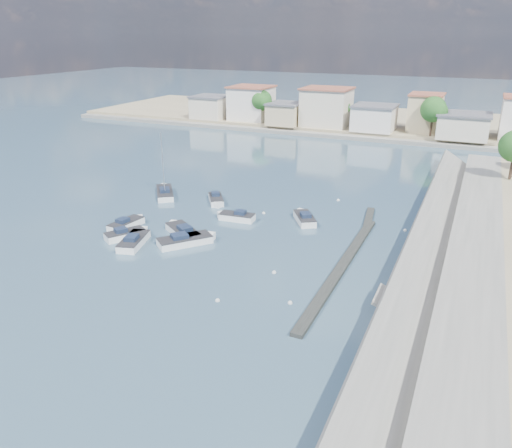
{
  "coord_description": "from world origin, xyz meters",
  "views": [
    {
      "loc": [
        17.25,
        -32.93,
        21.29
      ],
      "look_at": [
        -3.9,
        13.97,
        1.4
      ],
      "focal_mm": 35.0,
      "sensor_mm": 36.0,
      "label": 1
    }
  ],
  "objects_px": {
    "sailboat": "(165,192)",
    "motorboat_g": "(216,200)",
    "motorboat_d": "(235,217)",
    "motorboat_e": "(128,224)",
    "motorboat_c": "(182,231)",
    "motorboat_a": "(135,241)",
    "motorboat_f": "(304,218)",
    "motorboat_h": "(188,240)",
    "motorboat_b": "(127,234)"
  },
  "relations": [
    {
      "from": "motorboat_a",
      "to": "motorboat_b",
      "type": "bearing_deg",
      "value": 149.74
    },
    {
      "from": "motorboat_b",
      "to": "motorboat_g",
      "type": "distance_m",
      "value": 14.97
    },
    {
      "from": "motorboat_b",
      "to": "sailboat",
      "type": "distance_m",
      "value": 15.43
    },
    {
      "from": "motorboat_d",
      "to": "motorboat_e",
      "type": "bearing_deg",
      "value": -145.2
    },
    {
      "from": "motorboat_e",
      "to": "motorboat_g",
      "type": "relative_size",
      "value": 1.12
    },
    {
      "from": "sailboat",
      "to": "motorboat_d",
      "type": "bearing_deg",
      "value": -19.49
    },
    {
      "from": "motorboat_c",
      "to": "motorboat_g",
      "type": "height_order",
      "value": "same"
    },
    {
      "from": "sailboat",
      "to": "motorboat_h",
      "type": "bearing_deg",
      "value": -48.21
    },
    {
      "from": "motorboat_e",
      "to": "motorboat_d",
      "type": "bearing_deg",
      "value": 34.8
    },
    {
      "from": "motorboat_a",
      "to": "motorboat_e",
      "type": "relative_size",
      "value": 1.14
    },
    {
      "from": "motorboat_e",
      "to": "motorboat_h",
      "type": "distance_m",
      "value": 9.09
    },
    {
      "from": "motorboat_h",
      "to": "sailboat",
      "type": "bearing_deg",
      "value": 131.79
    },
    {
      "from": "motorboat_e",
      "to": "motorboat_h",
      "type": "bearing_deg",
      "value": -8.59
    },
    {
      "from": "motorboat_d",
      "to": "motorboat_h",
      "type": "distance_m",
      "value": 8.72
    },
    {
      "from": "sailboat",
      "to": "motorboat_c",
      "type": "bearing_deg",
      "value": -48.69
    },
    {
      "from": "motorboat_f",
      "to": "sailboat",
      "type": "relative_size",
      "value": 0.54
    },
    {
      "from": "motorboat_h",
      "to": "sailboat",
      "type": "distance_m",
      "value": 17.87
    },
    {
      "from": "motorboat_e",
      "to": "motorboat_g",
      "type": "xyz_separation_m",
      "value": [
        5.22,
        11.95,
        0.0
      ]
    },
    {
      "from": "motorboat_h",
      "to": "sailboat",
      "type": "height_order",
      "value": "sailboat"
    },
    {
      "from": "motorboat_g",
      "to": "motorboat_h",
      "type": "xyz_separation_m",
      "value": [
        3.77,
        -13.31,
        -0.0
      ]
    },
    {
      "from": "motorboat_a",
      "to": "sailboat",
      "type": "relative_size",
      "value": 0.64
    },
    {
      "from": "motorboat_b",
      "to": "motorboat_c",
      "type": "relative_size",
      "value": 0.8
    },
    {
      "from": "motorboat_b",
      "to": "motorboat_h",
      "type": "height_order",
      "value": "same"
    },
    {
      "from": "motorboat_d",
      "to": "motorboat_a",
      "type": "bearing_deg",
      "value": -120.86
    },
    {
      "from": "motorboat_h",
      "to": "sailboat",
      "type": "relative_size",
      "value": 0.65
    },
    {
      "from": "motorboat_b",
      "to": "motorboat_e",
      "type": "xyz_separation_m",
      "value": [
        -2.0,
        2.66,
        0.0
      ]
    },
    {
      "from": "motorboat_a",
      "to": "motorboat_e",
      "type": "distance_m",
      "value": 5.37
    },
    {
      "from": "motorboat_d",
      "to": "motorboat_f",
      "type": "relative_size",
      "value": 0.99
    },
    {
      "from": "motorboat_e",
      "to": "motorboat_f",
      "type": "bearing_deg",
      "value": 29.57
    },
    {
      "from": "motorboat_a",
      "to": "motorboat_c",
      "type": "distance_m",
      "value": 5.41
    },
    {
      "from": "motorboat_c",
      "to": "motorboat_d",
      "type": "distance_m",
      "value": 7.42
    },
    {
      "from": "motorboat_a",
      "to": "motorboat_d",
      "type": "height_order",
      "value": "same"
    },
    {
      "from": "motorboat_a",
      "to": "motorboat_c",
      "type": "height_order",
      "value": "same"
    },
    {
      "from": "motorboat_d",
      "to": "motorboat_b",
      "type": "bearing_deg",
      "value": -130.35
    },
    {
      "from": "motorboat_a",
      "to": "motorboat_g",
      "type": "height_order",
      "value": "same"
    },
    {
      "from": "motorboat_a",
      "to": "motorboat_d",
      "type": "distance_m",
      "value": 12.8
    },
    {
      "from": "motorboat_c",
      "to": "motorboat_h",
      "type": "relative_size",
      "value": 0.98
    },
    {
      "from": "motorboat_d",
      "to": "motorboat_g",
      "type": "relative_size",
      "value": 1.07
    },
    {
      "from": "motorboat_f",
      "to": "motorboat_e",
      "type": "bearing_deg",
      "value": -150.43
    },
    {
      "from": "motorboat_g",
      "to": "sailboat",
      "type": "distance_m",
      "value": 8.14
    },
    {
      "from": "motorboat_f",
      "to": "sailboat",
      "type": "bearing_deg",
      "value": 175.45
    },
    {
      "from": "motorboat_f",
      "to": "sailboat",
      "type": "distance_m",
      "value": 21.12
    },
    {
      "from": "motorboat_b",
      "to": "sailboat",
      "type": "height_order",
      "value": "sailboat"
    },
    {
      "from": "motorboat_h",
      "to": "motorboat_d",
      "type": "bearing_deg",
      "value": 80.57
    },
    {
      "from": "motorboat_d",
      "to": "motorboat_c",
      "type": "bearing_deg",
      "value": -117.12
    },
    {
      "from": "motorboat_a",
      "to": "motorboat_h",
      "type": "distance_m",
      "value": 5.66
    },
    {
      "from": "motorboat_b",
      "to": "motorboat_h",
      "type": "bearing_deg",
      "value": 10.57
    },
    {
      "from": "motorboat_c",
      "to": "sailboat",
      "type": "distance_m",
      "value": 15.08
    },
    {
      "from": "motorboat_a",
      "to": "motorboat_h",
      "type": "relative_size",
      "value": 0.99
    },
    {
      "from": "sailboat",
      "to": "motorboat_g",
      "type": "bearing_deg",
      "value": -0.06
    }
  ]
}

